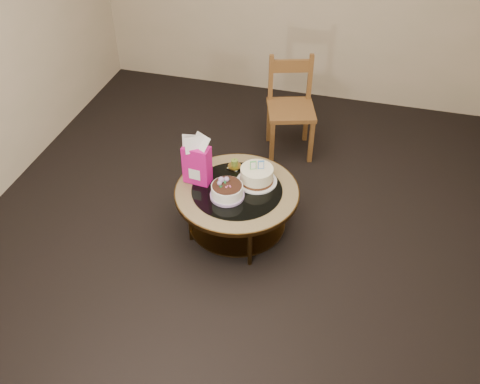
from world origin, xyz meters
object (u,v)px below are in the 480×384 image
(dining_chair, at_px, (291,107))
(coffee_table, at_px, (237,197))
(cream_cake, at_px, (257,175))
(decorated_cake, at_px, (227,191))
(gift_bag, at_px, (197,160))

(dining_chair, bearing_deg, coffee_table, -114.95)
(dining_chair, bearing_deg, cream_cake, -109.63)
(decorated_cake, bearing_deg, coffee_table, 61.91)
(cream_cake, height_order, dining_chair, dining_chair)
(coffee_table, xyz_separation_m, cream_cake, (0.13, 0.14, 0.15))
(dining_chair, bearing_deg, gift_bag, -129.05)
(dining_chair, bearing_deg, decorated_cake, -116.51)
(cream_cake, height_order, gift_bag, gift_bag)
(coffee_table, relative_size, gift_bag, 2.35)
(cream_cake, relative_size, dining_chair, 0.35)
(coffee_table, relative_size, dining_chair, 1.05)
(decorated_cake, bearing_deg, dining_chair, 80.48)
(cream_cake, distance_m, gift_bag, 0.51)
(coffee_table, distance_m, dining_chair, 1.34)
(cream_cake, bearing_deg, dining_chair, 66.70)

